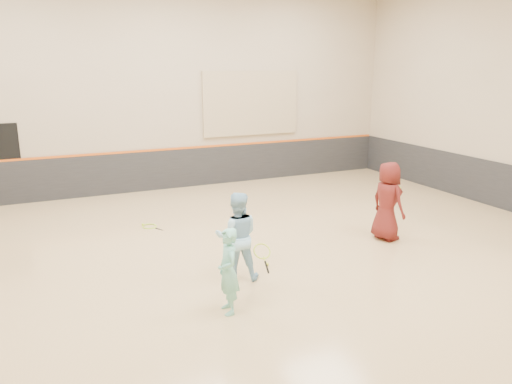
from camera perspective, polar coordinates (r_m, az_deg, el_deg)
name	(u,v)px	position (r m, az deg, el deg)	size (l,w,h in m)	color
room	(243,216)	(9.82, -1.49, -2.71)	(15.04, 12.04, 6.22)	tan
wainscot_back	(167,169)	(15.38, -10.19, 2.55)	(14.90, 0.04, 1.20)	#232326
wainscot_right	(510,188)	(14.41, 27.03, 0.39)	(0.04, 11.90, 1.20)	#232326
accent_stripe	(166,149)	(15.26, -10.28, 4.82)	(14.90, 0.03, 0.06)	#D85914
acoustic_panel	(251,103)	(16.00, -0.58, 10.11)	(3.20, 0.08, 2.00)	tan
girl	(228,271)	(7.63, -3.20, -9.01)	(0.49, 0.32, 1.35)	#76CEB9
instructor	(237,236)	(8.72, -2.18, -5.09)	(0.77, 0.60, 1.58)	#9AD1EF
young_man	(388,201)	(11.06, 14.82, -1.01)	(0.83, 0.54, 1.71)	#581714
held_racket	(262,251)	(8.73, 0.69, -6.78)	(0.53, 0.53, 0.50)	#BFDF31
spare_racket	(149,225)	(11.97, -12.09, -3.74)	(0.75, 0.75, 0.08)	#ADDF31
ball_under_racket	(267,264)	(9.52, 1.27, -8.25)	(0.07, 0.07, 0.07)	#D7E535
ball_in_hand	(400,188)	(11.00, 16.08, 0.45)	(0.07, 0.07, 0.07)	#C2D230
ball_beside_spare	(143,225)	(12.07, -12.80, -3.66)	(0.07, 0.07, 0.07)	#C7DD33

